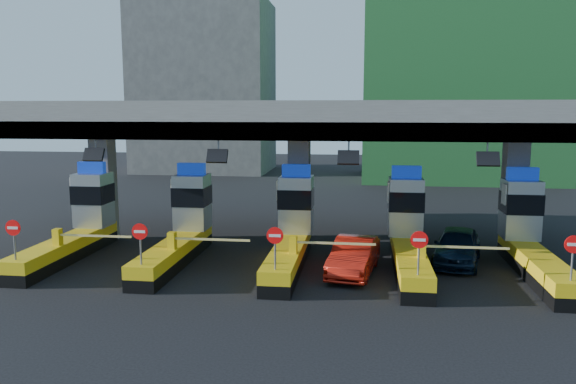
# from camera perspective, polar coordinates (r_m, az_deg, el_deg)

# --- Properties ---
(ground) EXTENTS (120.00, 120.00, 0.00)m
(ground) POSITION_cam_1_polar(r_m,az_deg,el_deg) (24.88, 0.34, -7.15)
(ground) COLOR black
(ground) RESTS_ON ground
(toll_canopy) EXTENTS (28.00, 12.09, 7.00)m
(toll_canopy) POSITION_cam_1_polar(r_m,az_deg,el_deg) (26.83, 1.13, 7.25)
(toll_canopy) COLOR slate
(toll_canopy) RESTS_ON ground
(toll_lane_far_left) EXTENTS (4.43, 8.00, 4.16)m
(toll_lane_far_left) POSITION_cam_1_polar(r_m,az_deg,el_deg) (27.86, -20.47, -3.05)
(toll_lane_far_left) COLOR black
(toll_lane_far_left) RESTS_ON ground
(toll_lane_left) EXTENTS (4.43, 8.00, 4.16)m
(toll_lane_left) POSITION_cam_1_polar(r_m,az_deg,el_deg) (25.90, -10.63, -3.49)
(toll_lane_left) COLOR black
(toll_lane_left) RESTS_ON ground
(toll_lane_center) EXTENTS (4.43, 8.00, 4.16)m
(toll_lane_center) POSITION_cam_1_polar(r_m,az_deg,el_deg) (24.82, 0.43, -3.87)
(toll_lane_center) COLOR black
(toll_lane_center) RESTS_ON ground
(toll_lane_right) EXTENTS (4.43, 8.00, 4.16)m
(toll_lane_right) POSITION_cam_1_polar(r_m,az_deg,el_deg) (24.72, 12.04, -4.11)
(toll_lane_right) COLOR black
(toll_lane_right) RESTS_ON ground
(toll_lane_far_right) EXTENTS (4.43, 8.00, 4.16)m
(toll_lane_far_right) POSITION_cam_1_polar(r_m,az_deg,el_deg) (25.61, 23.29, -4.18)
(toll_lane_far_right) COLOR black
(toll_lane_far_right) RESTS_ON ground
(bg_building_scaffold) EXTENTS (18.00, 12.00, 28.00)m
(bg_building_scaffold) POSITION_cam_1_polar(r_m,az_deg,el_deg) (56.98, 17.21, 15.42)
(bg_building_scaffold) COLOR #1E5926
(bg_building_scaffold) RESTS_ON ground
(bg_building_concrete) EXTENTS (14.00, 10.00, 18.00)m
(bg_building_concrete) POSITION_cam_1_polar(r_m,az_deg,el_deg) (62.20, -8.46, 10.45)
(bg_building_concrete) COLOR #4C4C49
(bg_building_concrete) RESTS_ON ground
(van) EXTENTS (2.87, 4.92, 1.57)m
(van) POSITION_cam_1_polar(r_m,az_deg,el_deg) (25.55, 16.82, -5.28)
(van) COLOR black
(van) RESTS_ON ground
(red_car) EXTENTS (2.25, 4.64, 1.47)m
(red_car) POSITION_cam_1_polar(r_m,az_deg,el_deg) (23.20, 6.72, -6.49)
(red_car) COLOR #B0180D
(red_car) RESTS_ON ground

